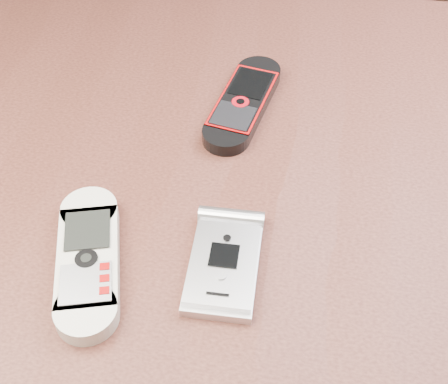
{
  "coord_description": "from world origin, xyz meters",
  "views": [
    {
      "loc": [
        0.07,
        -0.39,
        1.19
      ],
      "look_at": [
        0.01,
        0.0,
        0.76
      ],
      "focal_mm": 50.0,
      "sensor_mm": 36.0,
      "label": 1
    }
  ],
  "objects_px": {
    "motorola_razr": "(224,264)",
    "nokia_white": "(88,259)",
    "table": "(219,264)",
    "nokia_black_red": "(243,102)"
  },
  "relations": [
    {
      "from": "motorola_razr",
      "to": "nokia_white",
      "type": "bearing_deg",
      "value": -174.57
    },
    {
      "from": "nokia_white",
      "to": "motorola_razr",
      "type": "distance_m",
      "value": 0.12
    },
    {
      "from": "nokia_white",
      "to": "nokia_black_red",
      "type": "distance_m",
      "value": 0.25
    },
    {
      "from": "table",
      "to": "motorola_razr",
      "type": "xyz_separation_m",
      "value": [
        0.02,
        -0.08,
        0.11
      ]
    },
    {
      "from": "table",
      "to": "nokia_black_red",
      "type": "bearing_deg",
      "value": 88.17
    },
    {
      "from": "nokia_white",
      "to": "table",
      "type": "bearing_deg",
      "value": 28.04
    },
    {
      "from": "table",
      "to": "nokia_white",
      "type": "bearing_deg",
      "value": -135.95
    },
    {
      "from": "motorola_razr",
      "to": "nokia_black_red",
      "type": "bearing_deg",
      "value": 92.19
    },
    {
      "from": "nokia_white",
      "to": "nokia_black_red",
      "type": "xyz_separation_m",
      "value": [
        0.1,
        0.23,
        -0.0
      ]
    },
    {
      "from": "motorola_razr",
      "to": "table",
      "type": "bearing_deg",
      "value": 100.96
    }
  ]
}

